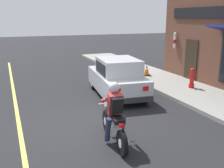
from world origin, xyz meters
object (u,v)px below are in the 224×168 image
car_hatchback (117,78)px  fire_hydrant (192,78)px  motorcycle_with_rider (114,118)px  traffic_cone (147,70)px

car_hatchback → fire_hydrant: (3.34, -0.54, -0.19)m
motorcycle_with_rider → car_hatchback: size_ratio=0.51×
motorcycle_with_rider → car_hatchback: 4.18m
traffic_cone → car_hatchback: bearing=-138.8°
car_hatchback → fire_hydrant: bearing=-9.1°
car_hatchback → traffic_cone: size_ratio=6.57×
car_hatchback → motorcycle_with_rider: bearing=-114.3°
motorcycle_with_rider → fire_hydrant: size_ratio=2.29×
fire_hydrant → motorcycle_with_rider: bearing=-147.1°
car_hatchback → traffic_cone: 3.68m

